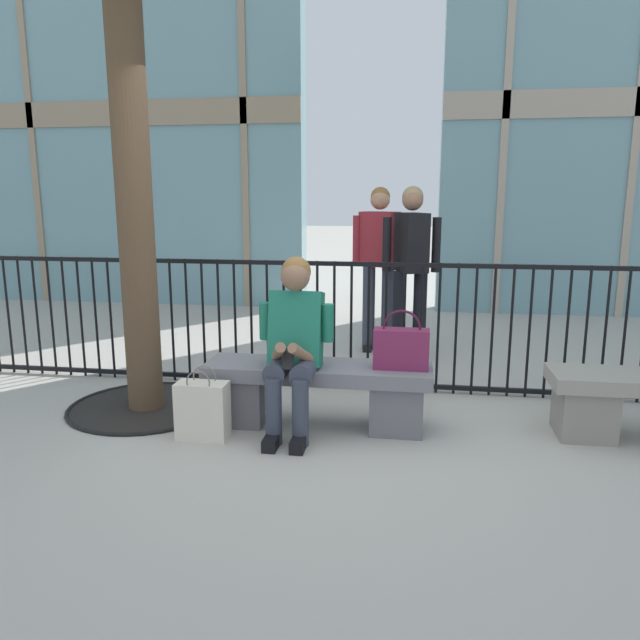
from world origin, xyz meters
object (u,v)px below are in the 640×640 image
stone_bench (318,389)px  handbag_on_bench (401,348)px  seated_person_with_phone (294,340)px  shopping_bag (203,410)px  bystander_at_railing (411,261)px  bystander_further_back (379,256)px

stone_bench → handbag_on_bench: size_ratio=3.89×
seated_person_with_phone → handbag_on_bench: bearing=9.3°
stone_bench → shopping_bag: size_ratio=3.24×
shopping_bag → stone_bench: bearing=26.3°
stone_bench → shopping_bag: shopping_bag is taller
stone_bench → seated_person_with_phone: 0.43m
seated_person_with_phone → stone_bench: bearing=41.6°
shopping_bag → bystander_at_railing: (1.35, 2.19, 0.80)m
seated_person_with_phone → bystander_at_railing: bearing=68.7°
handbag_on_bench → bystander_at_railing: (0.04, 1.84, 0.40)m
stone_bench → shopping_bag: bearing=-153.7°
seated_person_with_phone → bystander_further_back: bearing=79.7°
seated_person_with_phone → handbag_on_bench: size_ratio=2.95×
seated_person_with_phone → bystander_at_railing: 2.13m
shopping_bag → bystander_further_back: (1.02, 2.62, 0.80)m
stone_bench → seated_person_with_phone: (-0.14, -0.13, 0.38)m
handbag_on_bench → shopping_bag: size_ratio=0.83×
seated_person_with_phone → bystander_at_railing: size_ratio=0.71×
shopping_bag → bystander_further_back: size_ratio=0.29×
handbag_on_bench → bystander_at_railing: bystander_at_railing is taller
bystander_further_back → shopping_bag: bearing=-111.3°
handbag_on_bench → bystander_at_railing: 1.88m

